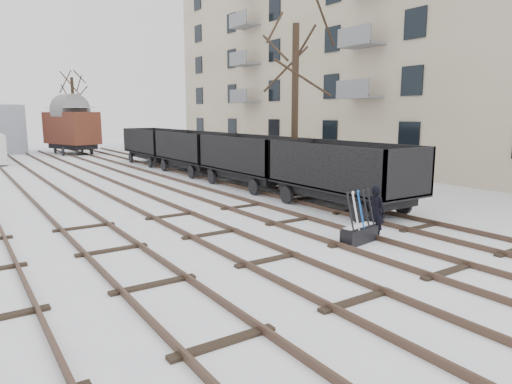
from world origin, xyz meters
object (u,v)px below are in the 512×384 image
Objects in this scene: box_van_wagon at (71,127)px; ground_frame at (359,233)px; freight_wagon_a at (342,184)px; worker at (376,212)px.

ground_frame is at bearing -107.25° from box_van_wagon.
freight_wagon_a is at bearing 42.28° from ground_frame.
worker is 4.21m from freight_wagon_a.
ground_frame is 35.26m from box_van_wagon.
box_van_wagon is at bearing 95.57° from freight_wagon_a.
box_van_wagon is (-0.16, 35.20, 2.16)m from ground_frame.
ground_frame is 0.24× the size of box_van_wagon.
worker is 0.25× the size of freight_wagon_a.
worker is at bearing -2.03° from ground_frame.
worker reaches higher than ground_frame.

